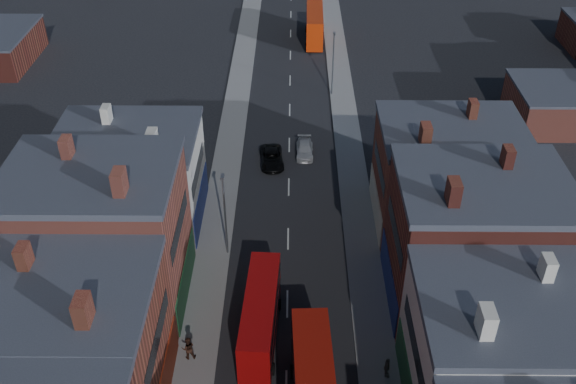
{
  "coord_description": "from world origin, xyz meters",
  "views": [
    {
      "loc": [
        0.35,
        -11.93,
        36.59
      ],
      "look_at": [
        0.0,
        31.03,
        5.82
      ],
      "focal_mm": 40.0,
      "sensor_mm": 36.0,
      "label": 1
    }
  ],
  "objects_px": {
    "bus_2": "(315,25)",
    "ped_1": "(188,348)",
    "car_2": "(272,158)",
    "bus_0": "(260,317)",
    "ped_3": "(387,367)",
    "car_3": "(305,149)"
  },
  "relations": [
    {
      "from": "bus_2",
      "to": "ped_1",
      "type": "xyz_separation_m",
      "value": [
        -10.46,
        -58.87,
        -1.27
      ]
    },
    {
      "from": "ped_1",
      "to": "car_2",
      "type": "bearing_deg",
      "value": -111.67
    },
    {
      "from": "bus_0",
      "to": "car_2",
      "type": "distance_m",
      "value": 23.92
    },
    {
      "from": "bus_0",
      "to": "bus_2",
      "type": "distance_m",
      "value": 57.22
    },
    {
      "from": "car_2",
      "to": "ped_3",
      "type": "bearing_deg",
      "value": -77.78
    },
    {
      "from": "car_2",
      "to": "ped_1",
      "type": "distance_m",
      "value": 26.3
    },
    {
      "from": "car_2",
      "to": "bus_0",
      "type": "bearing_deg",
      "value": -95.82
    },
    {
      "from": "car_3",
      "to": "ped_1",
      "type": "distance_m",
      "value": 28.92
    },
    {
      "from": "car_3",
      "to": "ped_1",
      "type": "relative_size",
      "value": 2.2
    },
    {
      "from": "car_2",
      "to": "ped_1",
      "type": "bearing_deg",
      "value": -106.94
    },
    {
      "from": "bus_2",
      "to": "car_3",
      "type": "height_order",
      "value": "bus_2"
    },
    {
      "from": "bus_2",
      "to": "ped_1",
      "type": "relative_size",
      "value": 5.22
    },
    {
      "from": "car_3",
      "to": "ped_3",
      "type": "distance_m",
      "value": 29.59
    },
    {
      "from": "car_2",
      "to": "ped_1",
      "type": "xyz_separation_m",
      "value": [
        -5.19,
        -25.78,
        0.41
      ]
    },
    {
      "from": "bus_2",
      "to": "ped_1",
      "type": "distance_m",
      "value": 59.81
    },
    {
      "from": "bus_2",
      "to": "ped_3",
      "type": "height_order",
      "value": "bus_2"
    },
    {
      "from": "ped_1",
      "to": "ped_3",
      "type": "bearing_deg",
      "value": 163.56
    },
    {
      "from": "bus_0",
      "to": "car_2",
      "type": "relative_size",
      "value": 1.99
    },
    {
      "from": "car_3",
      "to": "ped_1",
      "type": "height_order",
      "value": "ped_1"
    },
    {
      "from": "bus_2",
      "to": "ped_3",
      "type": "bearing_deg",
      "value": -85.58
    },
    {
      "from": "bus_0",
      "to": "car_3",
      "type": "height_order",
      "value": "bus_0"
    },
    {
      "from": "bus_2",
      "to": "car_2",
      "type": "relative_size",
      "value": 2.06
    }
  ]
}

